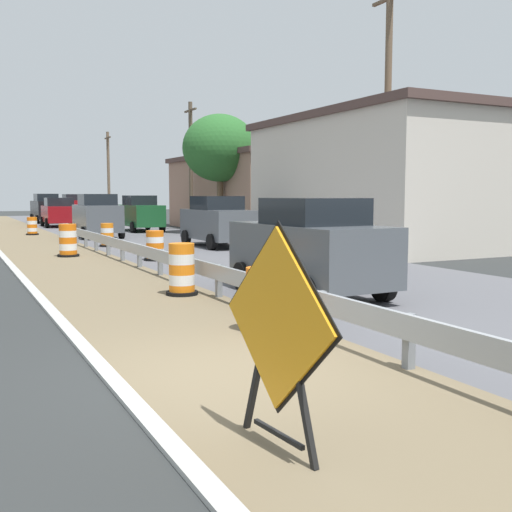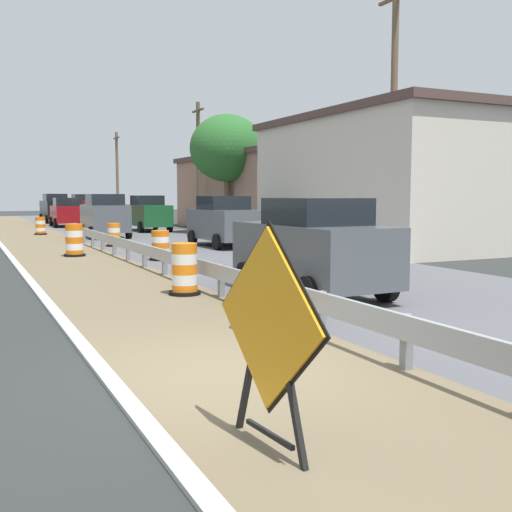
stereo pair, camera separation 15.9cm
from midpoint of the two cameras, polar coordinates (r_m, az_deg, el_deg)
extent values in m
plane|color=#2B2D2D|center=(7.64, -3.72, -10.78)|extent=(160.00, 160.00, 0.00)
cube|color=#706047|center=(7.86, 0.07, -10.26)|extent=(3.51, 120.00, 0.01)
cube|color=#ADADA8|center=(7.25, -13.43, -11.80)|extent=(0.20, 120.00, 0.11)
cube|color=#999EA3|center=(7.81, 13.09, -6.39)|extent=(0.08, 46.06, 0.32)
cube|color=slate|center=(7.90, 13.51, -7.74)|extent=(0.12, 0.12, 0.70)
cube|color=slate|center=(9.48, 5.65, -5.36)|extent=(0.12, 0.12, 0.70)
cube|color=slate|center=(11.20, 0.15, -3.62)|extent=(0.12, 0.12, 0.70)
cube|color=slate|center=(12.99, -3.84, -2.32)|extent=(0.12, 0.12, 0.70)
cube|color=slate|center=(14.84, -6.85, -1.34)|extent=(0.12, 0.12, 0.70)
cube|color=slate|center=(16.73, -9.18, -0.58)|extent=(0.12, 0.12, 0.70)
cube|color=slate|center=(18.64, -11.04, 0.03)|extent=(0.12, 0.12, 0.70)
cube|color=slate|center=(20.57, -12.55, 0.53)|extent=(0.12, 0.12, 0.70)
cube|color=slate|center=(22.51, -13.80, 0.94)|extent=(0.12, 0.12, 0.70)
cube|color=slate|center=(24.46, -14.86, 1.29)|extent=(0.12, 0.12, 0.70)
cube|color=slate|center=(26.42, -15.75, 1.58)|extent=(0.12, 0.12, 0.70)
cube|color=slate|center=(28.38, -16.53, 1.83)|extent=(0.12, 0.12, 0.70)
cube|color=black|center=(5.07, 3.47, -13.24)|extent=(0.09, 0.39, 1.06)
cube|color=black|center=(5.62, -0.80, -11.30)|extent=(0.09, 0.39, 1.06)
cube|color=black|center=(5.48, 1.21, -16.24)|extent=(0.11, 0.72, 0.04)
cube|color=orange|center=(5.18, 1.04, -5.87)|extent=(0.19, 1.56, 1.56)
cube|color=black|center=(5.19, 1.21, -5.85)|extent=(0.18, 1.65, 1.65)
cylinder|color=orange|center=(9.78, 0.26, -6.46)|extent=(0.57, 0.57, 0.21)
cylinder|color=white|center=(9.74, 0.26, -5.28)|extent=(0.57, 0.57, 0.21)
cylinder|color=orange|center=(9.70, 0.26, -4.09)|extent=(0.57, 0.57, 0.21)
cylinder|color=white|center=(9.67, 0.26, -2.89)|extent=(0.57, 0.57, 0.21)
cylinder|color=orange|center=(9.64, 0.26, -1.68)|extent=(0.57, 0.57, 0.21)
cylinder|color=black|center=(9.79, 0.26, -6.82)|extent=(0.71, 0.71, 0.08)
cylinder|color=orange|center=(13.41, -7.25, -3.13)|extent=(0.56, 0.56, 0.23)
cylinder|color=white|center=(13.37, -7.27, -2.18)|extent=(0.56, 0.56, 0.23)
cylinder|color=orange|center=(13.34, -7.28, -1.22)|extent=(0.56, 0.56, 0.23)
cylinder|color=white|center=(13.32, -7.29, -0.26)|extent=(0.56, 0.56, 0.23)
cylinder|color=orange|center=(13.30, -7.30, 0.70)|extent=(0.56, 0.56, 0.23)
cylinder|color=black|center=(13.42, -7.25, -3.44)|extent=(0.69, 0.69, 0.08)
cylinder|color=orange|center=(20.51, -9.60, -0.13)|extent=(0.58, 0.58, 0.20)
cylinder|color=white|center=(20.49, -9.61, 0.42)|extent=(0.58, 0.58, 0.20)
cylinder|color=orange|center=(20.48, -9.62, 0.97)|extent=(0.58, 0.58, 0.20)
cylinder|color=white|center=(20.46, -9.63, 1.52)|extent=(0.58, 0.58, 0.20)
cylinder|color=orange|center=(20.45, -9.64, 2.07)|extent=(0.58, 0.58, 0.20)
cylinder|color=black|center=(20.52, -9.60, -0.29)|extent=(0.73, 0.73, 0.08)
cylinder|color=orange|center=(22.49, -17.29, 0.24)|extent=(0.60, 0.60, 0.23)
cylinder|color=white|center=(22.47, -17.31, 0.82)|extent=(0.60, 0.60, 0.23)
cylinder|color=orange|center=(22.46, -17.32, 1.41)|extent=(0.60, 0.60, 0.23)
cylinder|color=white|center=(22.44, -17.34, 1.99)|extent=(0.60, 0.60, 0.23)
cylinder|color=orange|center=(22.43, -17.36, 2.57)|extent=(0.60, 0.60, 0.23)
cylinder|color=black|center=(22.50, -17.28, 0.05)|extent=(0.75, 0.75, 0.08)
cylinder|color=orange|center=(26.38, -13.85, 1.07)|extent=(0.52, 0.52, 0.20)
cylinder|color=white|center=(26.36, -13.86, 1.50)|extent=(0.52, 0.52, 0.20)
cylinder|color=orange|center=(26.35, -13.87, 1.92)|extent=(0.52, 0.52, 0.20)
cylinder|color=white|center=(26.34, -13.88, 2.35)|extent=(0.52, 0.52, 0.20)
cylinder|color=orange|center=(26.33, -13.89, 2.77)|extent=(0.52, 0.52, 0.20)
cylinder|color=black|center=(26.38, -13.85, 0.95)|extent=(0.65, 0.65, 0.08)
cylinder|color=orange|center=(35.14, -20.25, 2.01)|extent=(0.52, 0.52, 0.19)
cylinder|color=white|center=(35.13, -20.26, 2.32)|extent=(0.52, 0.52, 0.19)
cylinder|color=orange|center=(35.12, -20.27, 2.64)|extent=(0.52, 0.52, 0.19)
cylinder|color=white|center=(35.12, -20.28, 2.95)|extent=(0.52, 0.52, 0.19)
cylinder|color=orange|center=(35.11, -20.29, 3.26)|extent=(0.52, 0.52, 0.19)
cylinder|color=black|center=(35.15, -20.25, 1.92)|extent=(0.65, 0.65, 0.08)
cube|color=maroon|center=(43.68, -18.00, 3.75)|extent=(2.01, 4.39, 1.08)
cube|color=black|center=(43.49, -18.01, 4.82)|extent=(1.76, 2.04, 0.56)
cylinder|color=black|center=(45.01, -19.40, 3.07)|extent=(0.24, 0.65, 0.64)
cylinder|color=black|center=(45.24, -17.02, 3.15)|extent=(0.24, 0.65, 0.64)
cylinder|color=black|center=(42.17, -19.01, 2.92)|extent=(0.24, 0.65, 0.64)
cylinder|color=black|center=(42.41, -16.47, 3.01)|extent=(0.24, 0.65, 0.64)
cube|color=maroon|center=(58.85, -16.66, 4.35)|extent=(2.01, 4.06, 1.33)
cube|color=black|center=(58.99, -16.72, 5.27)|extent=(1.76, 1.89, 0.56)
cylinder|color=black|center=(57.77, -15.45, 3.71)|extent=(0.24, 0.65, 0.64)
cylinder|color=black|center=(57.38, -17.30, 3.64)|extent=(0.24, 0.65, 0.64)
cylinder|color=black|center=(60.35, -16.02, 3.77)|extent=(0.24, 0.65, 0.64)
cylinder|color=black|center=(59.98, -17.79, 3.71)|extent=(0.24, 0.65, 0.64)
cube|color=#4C5156|center=(13.18, 4.65, 0.33)|extent=(1.94, 4.16, 1.22)
cube|color=black|center=(12.99, 5.07, 4.18)|extent=(1.70, 1.94, 0.56)
cylinder|color=black|center=(13.97, -1.57, -1.87)|extent=(0.24, 0.65, 0.64)
cylinder|color=black|center=(14.88, 4.77, -1.42)|extent=(0.24, 0.65, 0.64)
cylinder|color=black|center=(11.63, 4.44, -3.43)|extent=(0.24, 0.65, 0.64)
cylinder|color=black|center=(12.70, 11.45, -2.75)|extent=(0.24, 0.65, 0.64)
cube|color=#195128|center=(37.16, -10.84, 3.75)|extent=(1.75, 4.48, 1.24)
cube|color=black|center=(37.32, -10.94, 5.13)|extent=(1.57, 2.06, 0.56)
cylinder|color=black|center=(36.02, -8.86, 2.73)|extent=(0.22, 0.64, 0.64)
cylinder|color=black|center=(35.54, -11.52, 2.65)|extent=(0.22, 0.64, 0.64)
cylinder|color=black|center=(38.84, -10.18, 2.93)|extent=(0.22, 0.64, 0.64)
cylinder|color=black|center=(38.39, -12.66, 2.85)|extent=(0.22, 0.64, 0.64)
cube|color=black|center=(50.31, -19.09, 4.10)|extent=(1.77, 4.72, 1.36)
cube|color=black|center=(50.11, -19.09, 5.19)|extent=(1.57, 2.18, 0.56)
cylinder|color=black|center=(51.75, -20.26, 3.34)|extent=(0.23, 0.64, 0.64)
cylinder|color=black|center=(51.99, -18.37, 3.42)|extent=(0.23, 0.64, 0.64)
cylinder|color=black|center=(48.67, -19.81, 3.23)|extent=(0.23, 0.64, 0.64)
cylinder|color=black|center=(48.93, -17.80, 3.31)|extent=(0.23, 0.64, 0.64)
cube|color=#4C5156|center=(25.62, -3.68, 2.97)|extent=(1.94, 4.19, 1.23)
cube|color=black|center=(25.74, -3.84, 4.97)|extent=(1.71, 1.94, 0.56)
cylinder|color=black|center=(24.83, -0.42, 1.47)|extent=(0.23, 0.64, 0.64)
cylinder|color=black|center=(24.03, -4.36, 1.31)|extent=(0.23, 0.64, 0.64)
cylinder|color=black|center=(27.29, -3.06, 1.85)|extent=(0.23, 0.64, 0.64)
cylinder|color=black|center=(26.56, -6.71, 1.71)|extent=(0.23, 0.64, 0.64)
cube|color=#4C5156|center=(32.14, -14.74, 3.44)|extent=(1.91, 4.25, 1.32)
cube|color=black|center=(31.95, -14.72, 5.11)|extent=(1.68, 1.97, 0.56)
cylinder|color=black|center=(33.39, -16.68, 2.33)|extent=(0.23, 0.64, 0.64)
cylinder|color=black|center=(33.71, -13.63, 2.44)|extent=(0.23, 0.64, 0.64)
cylinder|color=black|center=(30.65, -15.89, 2.07)|extent=(0.23, 0.64, 0.64)
cylinder|color=black|center=(31.00, -12.58, 2.19)|extent=(0.23, 0.64, 0.64)
cube|color=beige|center=(26.60, 12.62, 6.46)|extent=(8.15, 10.94, 5.13)
cube|color=#4C3833|center=(26.78, 12.75, 12.28)|extent=(8.47, 11.38, 0.30)
cube|color=#93705B|center=(39.21, 0.67, 5.75)|extent=(8.36, 12.92, 4.35)
cube|color=#4C3833|center=(39.28, 0.68, 9.14)|extent=(8.70, 13.44, 0.30)
cylinder|color=brown|center=(22.14, 11.94, 12.09)|extent=(0.24, 0.24, 9.32)
cylinder|color=brown|center=(37.86, -6.21, 8.29)|extent=(0.24, 0.24, 7.75)
cube|color=brown|center=(38.16, -6.26, 13.36)|extent=(0.12, 1.80, 0.10)
cylinder|color=brown|center=(54.35, -13.67, 7.25)|extent=(0.24, 0.24, 7.50)
cube|color=brown|center=(54.54, -13.75, 10.66)|extent=(0.12, 1.80, 0.10)
cylinder|color=brown|center=(34.38, -3.50, 4.69)|extent=(0.36, 0.36, 3.09)
ellipsoid|color=#286028|center=(34.47, -3.53, 10.02)|extent=(4.14, 4.14, 3.72)
camera|label=1|loc=(0.08, -90.47, -0.05)|focal=42.90mm
camera|label=2|loc=(0.08, 89.53, 0.05)|focal=42.90mm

